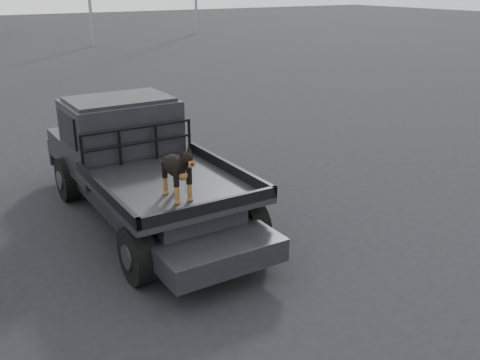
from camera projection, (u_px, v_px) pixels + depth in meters
ground at (147, 268)px, 7.10m from camera, size 120.00×120.00×0.00m
flatbed_ute at (146, 193)px, 8.38m from camera, size 2.00×5.40×0.92m
ute_cab at (121, 124)px, 8.82m from camera, size 1.72×1.30×0.88m
headache_rack at (138, 145)px, 8.28m from camera, size 1.80×0.08×0.55m
dog at (176, 171)px, 6.86m from camera, size 0.32×0.60×0.74m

